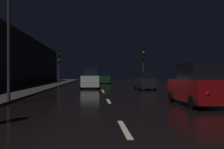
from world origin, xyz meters
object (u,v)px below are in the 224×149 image
(car_approaching_headlights, at_px, (90,79))
(car_parked_right_near, at_px, (198,86))
(traffic_light_far_right, at_px, (143,56))
(streetlamp_overhead, at_px, (18,11))
(car_distant_taillights, at_px, (105,78))
(car_parked_right_far, at_px, (144,81))
(traffic_light_far_left, at_px, (59,58))

(car_approaching_headlights, distance_m, car_parked_right_near, 15.52)
(car_parked_right_near, bearing_deg, traffic_light_far_right, -2.79)
(traffic_light_far_right, bearing_deg, streetlamp_overhead, -37.11)
(car_distant_taillights, bearing_deg, car_parked_right_far, -168.86)
(streetlamp_overhead, xyz_separation_m, car_parked_right_far, (9.10, 10.70, -4.02))
(car_approaching_headlights, height_order, car_parked_right_near, car_approaching_headlights)
(car_approaching_headlights, bearing_deg, car_parked_right_far, 66.60)
(traffic_light_far_left, relative_size, car_approaching_headlights, 1.09)
(traffic_light_far_left, bearing_deg, streetlamp_overhead, -5.84)
(car_parked_right_far, bearing_deg, traffic_light_far_left, 58.71)
(traffic_light_far_left, bearing_deg, car_parked_right_far, 52.00)
(car_parked_right_far, bearing_deg, streetlamp_overhead, 139.62)
(car_approaching_headlights, bearing_deg, traffic_light_far_right, 107.07)
(traffic_light_far_right, relative_size, streetlamp_overhead, 0.69)
(traffic_light_far_right, height_order, streetlamp_overhead, streetlamp_overhead)
(car_parked_right_far, bearing_deg, car_approaching_headlights, 66.60)
(car_approaching_headlights, distance_m, car_distant_taillights, 14.26)
(streetlamp_overhead, relative_size, car_parked_right_near, 1.79)
(traffic_light_far_right, xyz_separation_m, car_parked_right_near, (-0.80, -16.45, -2.78))
(traffic_light_far_right, relative_size, traffic_light_far_left, 1.05)
(traffic_light_far_right, height_order, car_parked_right_far, traffic_light_far_right)
(traffic_light_far_left, height_order, car_distant_taillights, traffic_light_far_left)
(car_distant_taillights, bearing_deg, streetlamp_overhead, 167.82)
(traffic_light_far_right, distance_m, traffic_light_far_left, 10.25)
(traffic_light_far_right, distance_m, car_distant_taillights, 13.11)
(traffic_light_far_left, xyz_separation_m, car_distant_taillights, (6.11, 10.77, -2.60))
(traffic_light_far_left, height_order, car_parked_right_near, traffic_light_far_left)
(car_parked_right_near, relative_size, car_distant_taillights, 1.02)
(car_parked_right_far, xyz_separation_m, car_distant_taillights, (-3.24, 16.46, 0.08))
(traffic_light_far_right, height_order, traffic_light_far_left, traffic_light_far_right)
(traffic_light_far_right, xyz_separation_m, traffic_light_far_left, (-10.15, 1.37, -0.20))
(car_parked_right_near, bearing_deg, traffic_light_far_left, 27.69)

